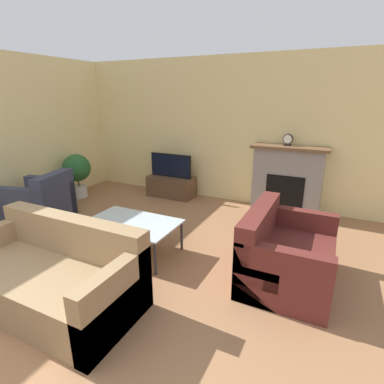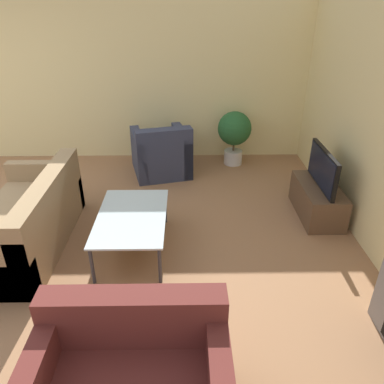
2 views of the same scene
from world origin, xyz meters
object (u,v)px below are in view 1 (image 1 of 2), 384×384
couch_sectional (52,277)px  mantel_clock (288,140)px  couch_loveseat (285,256)px  coffee_table (132,224)px  armchair_by_window (40,203)px  tv (171,165)px  potted_plant (77,171)px

couch_sectional → mantel_clock: size_ratio=9.21×
couch_loveseat → coffee_table: (-1.91, -0.23, 0.11)m
armchair_by_window → couch_loveseat: bearing=76.7°
mantel_clock → couch_sectional: bearing=-114.1°
tv → coffee_table: (0.71, -2.26, -0.25)m
couch_sectional → mantel_clock: bearing=65.9°
coffee_table → potted_plant: bearing=149.9°
couch_loveseat → couch_sectional: bearing=125.3°
coffee_table → couch_loveseat: bearing=6.9°
couch_loveseat → armchair_by_window: bearing=90.5°
couch_sectional → coffee_table: 1.20m
tv → couch_loveseat: tv is taller
couch_loveseat → mantel_clock: bearing=10.5°
potted_plant → couch_sectional: bearing=-48.3°
tv → potted_plant: 1.89m
armchair_by_window → coffee_table: armchair_by_window is taller
armchair_by_window → mantel_clock: (3.54, 2.20, 0.99)m
tv → couch_loveseat: size_ratio=0.71×
couch_sectional → mantel_clock: mantel_clock is taller
couch_sectional → couch_loveseat: same height
armchair_by_window → potted_plant: bearing=-177.2°
armchair_by_window → couch_sectional: bearing=40.5°
armchair_by_window → tv: bearing=133.5°
potted_plant → coffee_table: bearing=-30.1°
couch_loveseat → mantel_clock: 2.41m
tv → armchair_by_window: size_ratio=0.84×
tv → mantel_clock: (2.22, 0.13, 0.64)m
mantel_clock → couch_loveseat: bearing=-79.5°
potted_plant → mantel_clock: size_ratio=4.46×
potted_plant → mantel_clock: mantel_clock is taller
couch_sectional → potted_plant: bearing=131.7°
tv → couch_sectional: size_ratio=0.49×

